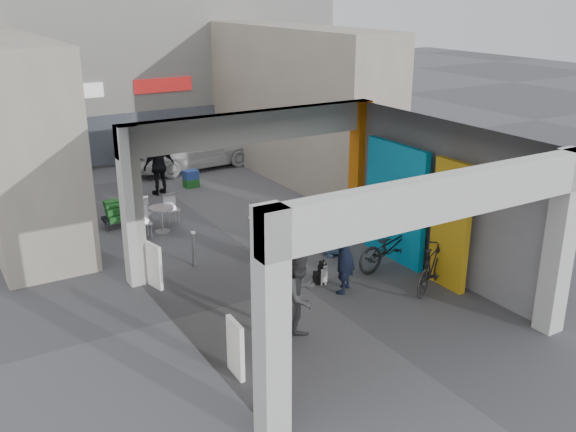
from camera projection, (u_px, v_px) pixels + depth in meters
ground at (301, 286)px, 13.96m from camera, size 90.00×90.00×0.00m
arcade_canopy at (347, 191)px, 12.79m from camera, size 6.40×6.45×6.40m
far_building at (104, 49)px, 23.95m from camera, size 18.00×4.08×8.00m
plaza_bldg_left at (9, 133)px, 17.01m from camera, size 2.00×9.00×5.00m
plaza_bldg_right at (297, 104)px, 21.37m from camera, size 2.00×9.00×5.00m
bollard_left at (194, 249)px, 14.85m from camera, size 0.09×0.09×0.83m
bollard_center at (251, 235)px, 15.60m from camera, size 0.09×0.09×0.90m
bollard_right at (306, 220)px, 16.58m from camera, size 0.09×0.09×0.93m
advert_board_near at (236, 348)px, 10.58m from camera, size 0.12×0.55×1.00m
advert_board_far at (154, 265)px, 13.76m from camera, size 0.21×0.55×1.00m
cafe_set at (155, 219)px, 17.14m from camera, size 1.37×1.11×0.83m
produce_stand at (123, 215)px, 17.46m from camera, size 1.08×0.58×0.71m
crate_stack at (191, 179)px, 20.87m from camera, size 0.48×0.39×0.56m
border_collie at (321, 274)px, 14.00m from camera, size 0.22×0.42×0.59m
man_with_dog at (344, 252)px, 13.42m from camera, size 0.77×0.75×1.79m
man_back_turned at (299, 296)px, 11.53m from camera, size 1.06×0.97×1.78m
man_elderly at (334, 225)px, 15.37m from camera, size 0.79×0.56×1.53m
man_crates at (159, 166)px, 19.93m from camera, size 1.13×0.64×1.82m
bicycle_front at (391, 246)px, 14.74m from camera, size 2.02×0.88×1.03m
bicycle_rear at (432, 267)px, 13.65m from camera, size 1.70×1.20×1.00m
white_van at (192, 147)px, 22.93m from camera, size 4.59×2.09×1.53m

